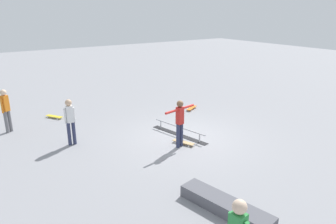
{
  "coord_description": "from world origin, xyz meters",
  "views": [
    {
      "loc": [
        -8.29,
        6.41,
        4.46
      ],
      "look_at": [
        0.36,
        0.53,
        1.0
      ],
      "focal_mm": 33.15,
      "sensor_mm": 36.0,
      "label": 1
    }
  ],
  "objects_px": {
    "skate_ledge": "(225,206)",
    "bystander_white_shirt": "(70,119)",
    "grind_rail": "(179,131)",
    "skater_main": "(180,120)",
    "loose_skateboard_yellow": "(54,116)",
    "bystander_orange_shirt": "(6,108)",
    "skateboard_main": "(183,142)",
    "loose_skateboard_orange": "(192,108)"
  },
  "relations": [
    {
      "from": "skateboard_main",
      "to": "grind_rail",
      "type": "bearing_deg",
      "value": -48.33
    },
    {
      "from": "grind_rail",
      "to": "loose_skateboard_orange",
      "type": "bearing_deg",
      "value": -58.7
    },
    {
      "from": "bystander_white_shirt",
      "to": "loose_skateboard_yellow",
      "type": "height_order",
      "value": "bystander_white_shirt"
    },
    {
      "from": "bystander_orange_shirt",
      "to": "loose_skateboard_orange",
      "type": "xyz_separation_m",
      "value": [
        -1.71,
        -7.53,
        -0.87
      ]
    },
    {
      "from": "skate_ledge",
      "to": "bystander_white_shirt",
      "type": "distance_m",
      "value": 6.04
    },
    {
      "from": "grind_rail",
      "to": "loose_skateboard_orange",
      "type": "xyz_separation_m",
      "value": [
        2.2,
        -2.33,
        -0.07
      ]
    },
    {
      "from": "loose_skateboard_orange",
      "to": "loose_skateboard_yellow",
      "type": "distance_m",
      "value": 6.15
    },
    {
      "from": "grind_rail",
      "to": "skateboard_main",
      "type": "height_order",
      "value": "grind_rail"
    },
    {
      "from": "skater_main",
      "to": "loose_skateboard_yellow",
      "type": "height_order",
      "value": "skater_main"
    },
    {
      "from": "grind_rail",
      "to": "skate_ledge",
      "type": "relative_size",
      "value": 1.11
    },
    {
      "from": "skater_main",
      "to": "bystander_orange_shirt",
      "type": "distance_m",
      "value": 6.61
    },
    {
      "from": "grind_rail",
      "to": "bystander_orange_shirt",
      "type": "height_order",
      "value": "bystander_orange_shirt"
    },
    {
      "from": "skateboard_main",
      "to": "bystander_orange_shirt",
      "type": "bearing_deg",
      "value": 23.18
    },
    {
      "from": "skate_ledge",
      "to": "bystander_orange_shirt",
      "type": "height_order",
      "value": "bystander_orange_shirt"
    },
    {
      "from": "bystander_orange_shirt",
      "to": "grind_rail",
      "type": "bearing_deg",
      "value": 107.22
    },
    {
      "from": "skate_ledge",
      "to": "bystander_white_shirt",
      "type": "relative_size",
      "value": 1.43
    },
    {
      "from": "bystander_white_shirt",
      "to": "loose_skateboard_yellow",
      "type": "relative_size",
      "value": 2.08
    },
    {
      "from": "bystander_white_shirt",
      "to": "loose_skateboard_orange",
      "type": "distance_m",
      "value": 6.01
    },
    {
      "from": "bystander_white_shirt",
      "to": "loose_skateboard_orange",
      "type": "height_order",
      "value": "bystander_white_shirt"
    },
    {
      "from": "skate_ledge",
      "to": "skateboard_main",
      "type": "xyz_separation_m",
      "value": [
        3.58,
        -1.48,
        -0.07
      ]
    },
    {
      "from": "skate_ledge",
      "to": "loose_skateboard_yellow",
      "type": "distance_m",
      "value": 9.04
    },
    {
      "from": "skate_ledge",
      "to": "skateboard_main",
      "type": "bearing_deg",
      "value": -22.51
    },
    {
      "from": "skateboard_main",
      "to": "bystander_white_shirt",
      "type": "distance_m",
      "value": 3.95
    },
    {
      "from": "bystander_white_shirt",
      "to": "loose_skateboard_orange",
      "type": "xyz_separation_m",
      "value": [
        0.8,
        -5.9,
        -0.85
      ]
    },
    {
      "from": "loose_skateboard_yellow",
      "to": "skater_main",
      "type": "bearing_deg",
      "value": -5.12
    },
    {
      "from": "skateboard_main",
      "to": "bystander_white_shirt",
      "type": "relative_size",
      "value": 0.5
    },
    {
      "from": "skate_ledge",
      "to": "skater_main",
      "type": "distance_m",
      "value": 3.8
    },
    {
      "from": "bystander_white_shirt",
      "to": "skater_main",
      "type": "bearing_deg",
      "value": 150.87
    },
    {
      "from": "skate_ledge",
      "to": "skater_main",
      "type": "bearing_deg",
      "value": -19.68
    },
    {
      "from": "grind_rail",
      "to": "bystander_orange_shirt",
      "type": "distance_m",
      "value": 6.55
    },
    {
      "from": "loose_skateboard_orange",
      "to": "skate_ledge",
      "type": "bearing_deg",
      "value": 29.51
    },
    {
      "from": "skateboard_main",
      "to": "loose_skateboard_orange",
      "type": "height_order",
      "value": "same"
    },
    {
      "from": "grind_rail",
      "to": "loose_skateboard_yellow",
      "type": "relative_size",
      "value": 3.28
    },
    {
      "from": "grind_rail",
      "to": "loose_skateboard_yellow",
      "type": "xyz_separation_m",
      "value": [
        4.58,
        3.34,
        -0.07
      ]
    },
    {
      "from": "grind_rail",
      "to": "skater_main",
      "type": "xyz_separation_m",
      "value": [
        -0.84,
        0.6,
        0.81
      ]
    },
    {
      "from": "skate_ledge",
      "to": "bystander_white_shirt",
      "type": "height_order",
      "value": "bystander_white_shirt"
    },
    {
      "from": "grind_rail",
      "to": "loose_skateboard_orange",
      "type": "distance_m",
      "value": 3.21
    },
    {
      "from": "skater_main",
      "to": "loose_skateboard_yellow",
      "type": "xyz_separation_m",
      "value": [
        5.42,
        2.74,
        -0.88
      ]
    },
    {
      "from": "bystander_orange_shirt",
      "to": "skate_ledge",
      "type": "bearing_deg",
      "value": 76.3
    },
    {
      "from": "loose_skateboard_orange",
      "to": "skateboard_main",
      "type": "bearing_deg",
      "value": 19.75
    },
    {
      "from": "loose_skateboard_orange",
      "to": "loose_skateboard_yellow",
      "type": "height_order",
      "value": "same"
    },
    {
      "from": "skate_ledge",
      "to": "loose_skateboard_orange",
      "type": "distance_m",
      "value": 7.76
    }
  ]
}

